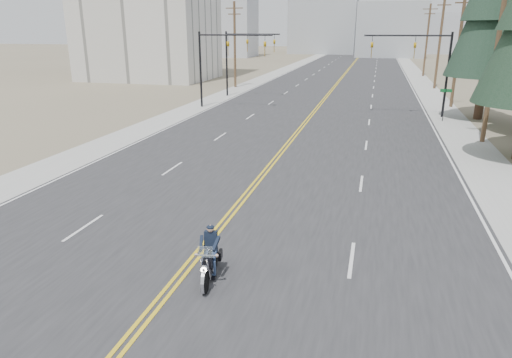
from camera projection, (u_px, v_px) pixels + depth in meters
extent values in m
plane|color=#776D56|center=(156.00, 306.00, 12.43)|extent=(400.00, 400.00, 0.00)
cube|color=#303033|center=(345.00, 74.00, 76.77)|extent=(20.00, 200.00, 0.01)
cube|color=#A5A5A0|center=(278.00, 73.00, 79.53)|extent=(3.00, 200.00, 0.01)
cube|color=#A5A5A0|center=(416.00, 76.00, 74.02)|extent=(3.00, 200.00, 0.01)
cylinder|color=black|center=(201.00, 70.00, 43.39)|extent=(0.20, 0.20, 7.00)
cylinder|color=black|center=(235.00, 35.00, 41.55)|extent=(7.00, 0.14, 0.14)
imported|color=#BF8C0C|center=(228.00, 42.00, 41.92)|extent=(0.21, 0.26, 1.30)
imported|color=#BF8C0C|center=(265.00, 43.00, 41.08)|extent=(0.21, 0.26, 1.30)
cylinder|color=black|center=(447.00, 76.00, 38.11)|extent=(0.20, 0.20, 7.00)
cylinder|color=black|center=(407.00, 35.00, 37.95)|extent=(7.00, 0.14, 0.14)
imported|color=#BF8C0C|center=(415.00, 44.00, 37.99)|extent=(0.21, 0.26, 1.30)
imported|color=#BF8C0C|center=(372.00, 43.00, 38.83)|extent=(0.21, 0.26, 1.30)
cylinder|color=black|center=(227.00, 64.00, 50.74)|extent=(0.20, 0.20, 7.00)
cylinder|color=black|center=(253.00, 34.00, 49.03)|extent=(6.00, 0.14, 0.14)
imported|color=#BF8C0C|center=(247.00, 40.00, 49.37)|extent=(0.21, 0.26, 1.30)
imported|color=#BF8C0C|center=(274.00, 41.00, 48.65)|extent=(0.21, 0.26, 1.30)
cylinder|color=black|center=(444.00, 106.00, 37.01)|extent=(0.06, 0.06, 2.60)
cube|color=#0C5926|center=(446.00, 91.00, 36.63)|extent=(0.90, 0.03, 0.25)
cylinder|color=brown|center=(496.00, 53.00, 28.78)|extent=(0.30, 0.30, 11.50)
cylinder|color=brown|center=(458.00, 48.00, 42.64)|extent=(0.30, 0.30, 11.00)
cube|color=brown|center=(465.00, 3.00, 41.40)|extent=(1.60, 0.12, 0.12)
cylinder|color=brown|center=(440.00, 42.00, 56.36)|extent=(0.30, 0.30, 11.50)
cube|color=brown|center=(444.00, 5.00, 55.03)|extent=(1.60, 0.12, 0.12)
cylinder|color=brown|center=(427.00, 41.00, 72.06)|extent=(0.30, 0.30, 11.00)
cube|color=brown|center=(430.00, 9.00, 70.59)|extent=(2.20, 0.12, 0.12)
cube|color=brown|center=(430.00, 14.00, 70.81)|extent=(1.60, 0.12, 0.12)
cylinder|color=brown|center=(235.00, 45.00, 57.91)|extent=(0.30, 0.30, 10.50)
cube|color=brown|center=(234.00, 8.00, 56.52)|extent=(2.20, 0.12, 0.12)
cube|color=brown|center=(234.00, 14.00, 56.74)|extent=(1.60, 0.12, 0.12)
cube|color=#B7BCC6|center=(228.00, 15.00, 123.10)|extent=(14.00, 12.00, 22.00)
cube|color=#ADB2B7|center=(391.00, 30.00, 123.23)|extent=(18.00, 14.00, 14.00)
cube|color=#ADB2B7|center=(324.00, 10.00, 139.95)|extent=(20.00, 15.00, 26.00)
cube|color=#B7BCC6|center=(446.00, 33.00, 142.45)|extent=(14.00, 14.00, 12.00)
cube|color=#ADB2B7|center=(197.00, 27.00, 141.43)|extent=(12.00, 12.00, 16.00)
cylinder|color=#382619|center=(481.00, 98.00, 37.88)|extent=(0.62, 0.62, 3.53)
cone|color=#172E1F|center=(494.00, 7.00, 35.68)|extent=(6.35, 6.35, 10.58)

